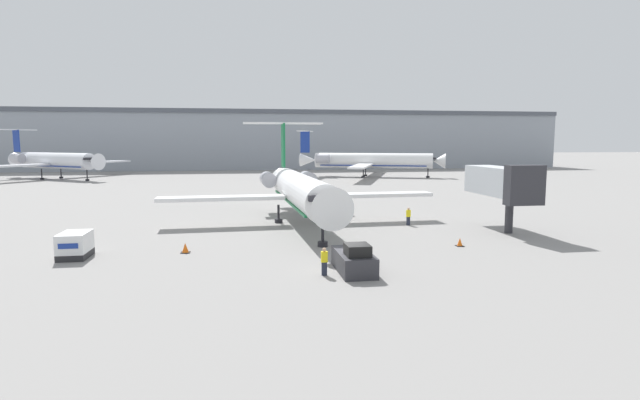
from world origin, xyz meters
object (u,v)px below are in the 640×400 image
pushback_tug (354,260)px  airplane_parked_far_right (369,161)px  traffic_cone_right (460,242)px  jet_bridge (502,182)px  luggage_cart (75,245)px  worker_near_tug (324,261)px  worker_by_wing (408,216)px  airplane_parked_far_left (53,161)px  traffic_cone_left (185,248)px  airplane_main (300,189)px

pushback_tug → airplane_parked_far_right: (22.06, 81.19, 3.02)m
traffic_cone_right → jet_bridge: size_ratio=0.07×
luggage_cart → worker_near_tug: size_ratio=1.63×
pushback_tug → worker_by_wing: 18.61m
pushback_tug → worker_near_tug: size_ratio=2.64×
traffic_cone_right → airplane_parked_far_left: bearing=125.6°
worker_by_wing → traffic_cone_left: size_ratio=2.39×
airplane_main → luggage_cart: airplane_main is taller
pushback_tug → airplane_parked_far_left: airplane_parked_far_left is taller
traffic_cone_left → pushback_tug: bearing=-32.9°
airplane_main → worker_near_tug: airplane_main is taller
pushback_tug → jet_bridge: (16.69, 12.32, 3.70)m
worker_near_tug → jet_bridge: size_ratio=0.19×
worker_by_wing → traffic_cone_left: (-20.26, -9.01, -0.57)m
pushback_tug → jet_bridge: jet_bridge is taller
pushback_tug → luggage_cart: 19.79m
luggage_cart → jet_bridge: size_ratio=0.31×
worker_by_wing → airplane_parked_far_left: size_ratio=0.05×
airplane_main → traffic_cone_right: 17.29m
luggage_cart → jet_bridge: 35.88m
airplane_parked_far_left → jet_bridge: airplane_parked_far_left is taller
airplane_parked_far_right → traffic_cone_left: bearing=-114.1°
luggage_cart → worker_near_tug: luggage_cart is taller
pushback_tug → traffic_cone_right: size_ratio=7.10×
airplane_main → worker_near_tug: 19.82m
pushback_tug → worker_near_tug: pushback_tug is taller
traffic_cone_right → worker_near_tug: bearing=-150.4°
luggage_cart → pushback_tug: bearing=-20.1°
airplane_parked_far_right → worker_by_wing: bearing=-101.2°
luggage_cart → traffic_cone_right: (28.53, -0.59, -0.60)m
airplane_main → airplane_parked_far_left: bearing=124.6°
traffic_cone_right → traffic_cone_left: bearing=177.3°
luggage_cart → airplane_parked_far_left: size_ratio=0.09×
worker_near_tug → airplane_parked_far_left: (-44.95, 86.09, 3.09)m
pushback_tug → worker_near_tug: bearing=-163.8°
traffic_cone_left → airplane_parked_far_left: size_ratio=0.02×
traffic_cone_left → airplane_parked_far_left: bearing=114.6°
luggage_cart → airplane_parked_far_left: airplane_parked_far_left is taller
worker_near_tug → airplane_parked_far_left: bearing=117.6°
worker_near_tug → traffic_cone_right: bearing=29.6°
luggage_cart → traffic_cone_left: (7.50, 0.39, -0.56)m
worker_near_tug → traffic_cone_left: size_ratio=2.38×
traffic_cone_right → airplane_parked_far_right: 76.05m
pushback_tug → airplane_parked_far_left: size_ratio=0.14×
luggage_cart → airplane_parked_far_right: bearing=61.4°
worker_by_wing → airplane_parked_far_right: (12.89, 65.00, 2.84)m
traffic_cone_right → airplane_parked_far_left: size_ratio=0.02×
airplane_main → traffic_cone_right: bearing=-49.2°
airplane_parked_far_right → worker_near_tug: bearing=-106.4°
luggage_cart → jet_bridge: bearing=8.9°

